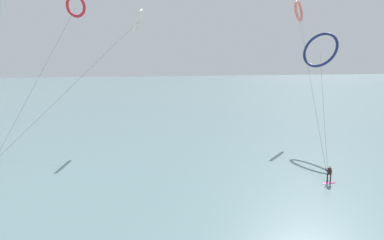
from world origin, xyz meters
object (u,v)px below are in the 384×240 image
at_px(surfer_magenta, 329,176).
at_px(kite_navy, 320,50).
at_px(kite_crimson, 76,6).
at_px(kite_ivory, 138,21).
at_px(kite_coral, 299,11).

bearing_deg(surfer_magenta, kite_navy, 114.80).
relative_size(surfer_magenta, kite_navy, 0.10).
distance_m(kite_navy, kite_crimson, 35.73).
height_order(surfer_magenta, kite_ivory, kite_ivory).
height_order(kite_navy, kite_ivory, kite_ivory).
bearing_deg(kite_ivory, kite_crimson, -100.56).
bearing_deg(surfer_magenta, kite_coral, 121.03).
distance_m(surfer_magenta, kite_coral, 31.47).
xyz_separation_m(kite_ivory, kite_coral, (25.58, 0.71, 2.11)).
distance_m(kite_coral, kite_crimson, 34.69).
height_order(surfer_magenta, kite_coral, kite_coral).
distance_m(surfer_magenta, kite_ivory, 32.74).
relative_size(kite_navy, kite_crimson, 0.84).
distance_m(surfer_magenta, kite_crimson, 41.33).
xyz_separation_m(surfer_magenta, kite_ivory, (-16.46, 23.27, 16.11)).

